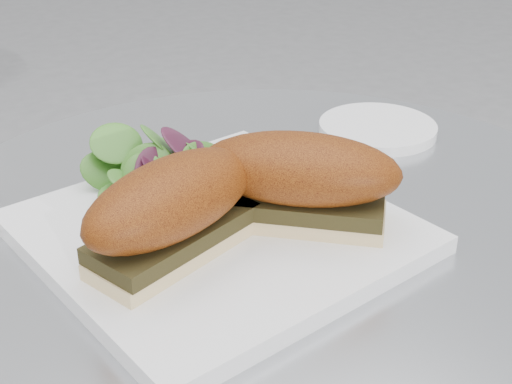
# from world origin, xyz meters

# --- Properties ---
(plate) EXTENTS (0.35, 0.35, 0.02)m
(plate) POSITION_xyz_m (-0.06, -0.01, 0.74)
(plate) COLOR white
(plate) RESTS_ON table
(sandwich_left) EXTENTS (0.18, 0.14, 0.08)m
(sandwich_left) POSITION_xyz_m (-0.11, -0.03, 0.79)
(sandwich_left) COLOR beige
(sandwich_left) RESTS_ON plate
(sandwich_right) EXTENTS (0.18, 0.16, 0.08)m
(sandwich_right) POSITION_xyz_m (0.01, -0.03, 0.79)
(sandwich_right) COLOR beige
(sandwich_right) RESTS_ON plate
(salad) EXTENTS (0.13, 0.13, 0.05)m
(salad) POSITION_xyz_m (-0.08, 0.07, 0.77)
(salad) COLOR #3F8E2E
(salad) RESTS_ON plate
(saucer) EXTENTS (0.14, 0.14, 0.01)m
(saucer) POSITION_xyz_m (0.20, 0.13, 0.74)
(saucer) COLOR white
(saucer) RESTS_ON table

